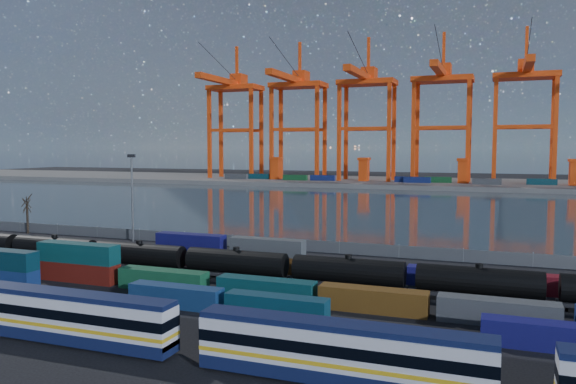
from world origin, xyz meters
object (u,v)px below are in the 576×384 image
(passenger_train, at_px, (340,353))
(bare_tree, at_px, (27,214))
(gantry_cranes, at_px, (403,93))
(tanker_string, at_px, (236,263))

(passenger_train, bearing_deg, bare_tree, 148.40)
(bare_tree, distance_m, gantry_cranes, 187.14)
(bare_tree, xyz_separation_m, gantry_cranes, (49.28, 176.25, 39.10))
(passenger_train, relative_size, gantry_cranes, 0.37)
(passenger_train, height_order, tanker_string, passenger_train)
(bare_tree, height_order, gantry_cranes, gantry_cranes)
(bare_tree, bearing_deg, gantry_cranes, 74.38)
(passenger_train, xyz_separation_m, bare_tree, (-80.74, 49.67, 1.76))
(passenger_train, distance_m, gantry_cranes, 231.73)
(bare_tree, relative_size, gantry_cranes, 0.04)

